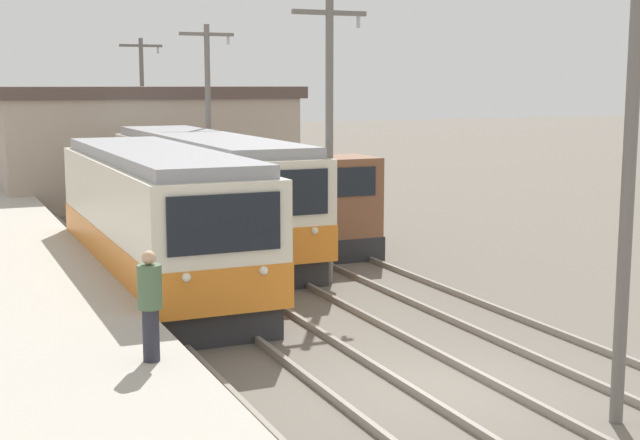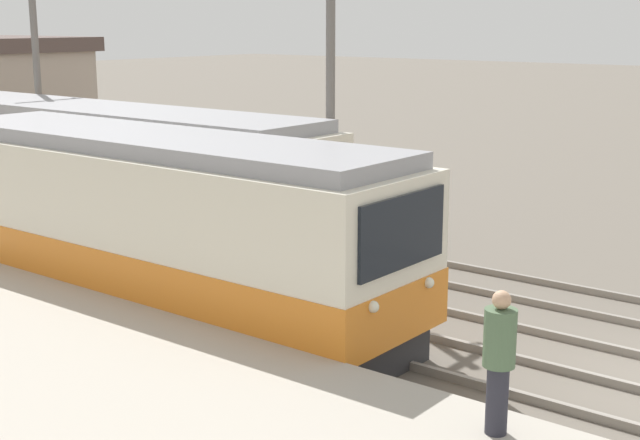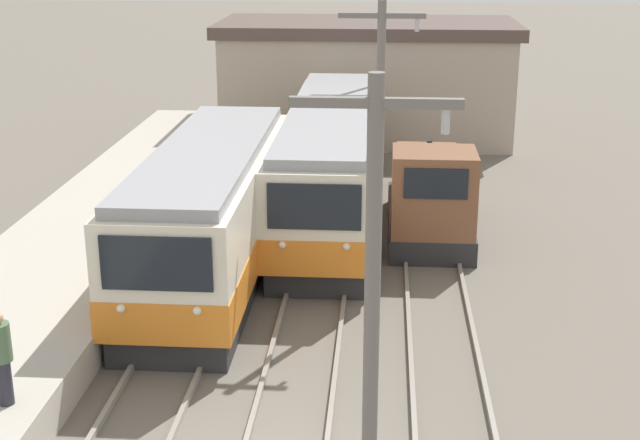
% 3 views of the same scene
% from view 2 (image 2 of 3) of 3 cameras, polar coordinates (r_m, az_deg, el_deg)
% --- Properties ---
extents(commuter_train_left, '(2.84, 11.07, 3.54)m').
position_cam_2_polar(commuter_train_left, '(17.08, -10.35, -0.85)').
color(commuter_train_left, '#28282B').
rests_on(commuter_train_left, ground).
extents(commuter_train_center, '(2.84, 13.89, 3.54)m').
position_cam_2_polar(commuter_train_center, '(22.88, -14.05, 2.40)').
color(commuter_train_center, '#28282B').
rests_on(commuter_train_center, ground).
extents(shunting_locomotive, '(2.40, 6.03, 3.00)m').
position_cam_2_polar(shunting_locomotive, '(23.80, -6.02, 2.01)').
color(shunting_locomotive, '#28282B').
rests_on(shunting_locomotive, ground).
extents(catenary_mast_mid, '(2.00, 0.20, 7.21)m').
position_cam_2_polar(catenary_mast_mid, '(19.29, 0.69, 7.75)').
color(catenary_mast_mid, slate).
rests_on(catenary_mast_mid, ground).
extents(catenary_mast_far, '(2.00, 0.20, 7.21)m').
position_cam_2_polar(catenary_mast_far, '(27.06, -17.62, 8.58)').
color(catenary_mast_far, slate).
rests_on(catenary_mast_far, ground).
extents(person_on_platform, '(0.38, 0.38, 1.75)m').
position_cam_2_polar(person_on_platform, '(10.58, 11.38, -8.57)').
color(person_on_platform, '#282833').
rests_on(person_on_platform, platform_left).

